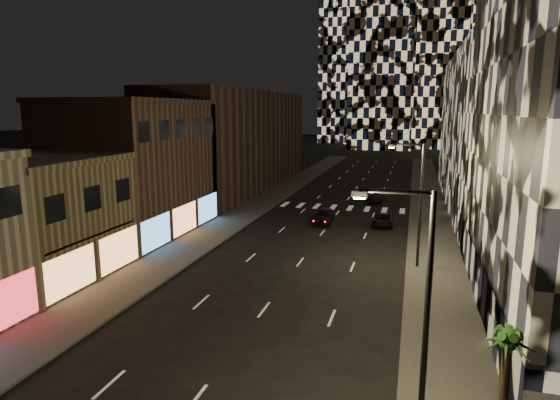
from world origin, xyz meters
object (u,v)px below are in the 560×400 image
Objects in this scene: palm_tree at (507,348)px; streetlight_far at (418,197)px; car_dark_oncoming at (375,196)px; car_dark_midlane at (324,216)px; car_dark_rightlane at (383,220)px; streetlight_near at (419,310)px.

streetlight_far is at bearing 99.31° from palm_tree.
car_dark_oncoming is (-4.85, 24.93, -4.69)m from streetlight_far.
car_dark_midlane is 1.05× the size of car_dark_rightlane.
car_dark_midlane reaches higher than car_dark_rightlane.
streetlight_far reaches higher than car_dark_oncoming.
palm_tree is (6.03, -30.51, 2.93)m from car_dark_rightlane.
palm_tree is at bearing -79.93° from car_dark_rightlane.
streetlight_far is at bearing -77.23° from car_dark_rightlane.
car_dark_midlane is 13.73m from car_dark_oncoming.
car_dark_rightlane is 31.23m from palm_tree.
streetlight_far is 18.47m from palm_tree.
car_dark_midlane is 1.11× the size of palm_tree.
streetlight_near is at bearing -147.91° from palm_tree.
streetlight_far is 2.20× the size of palm_tree.
streetlight_near is 20.00m from streetlight_far.
car_dark_midlane is at bearing 127.19° from streetlight_far.
streetlight_near is at bearing -85.71° from car_dark_rightlane.
car_dark_oncoming is at bearing 97.05° from car_dark_rightlane.
car_dark_rightlane is at bearing 99.71° from car_dark_oncoming.
car_dark_rightlane is (5.92, 0.54, -0.17)m from car_dark_midlane.
streetlight_far is (0.00, 20.00, 0.00)m from streetlight_near.
streetlight_near is 32.86m from car_dark_rightlane.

